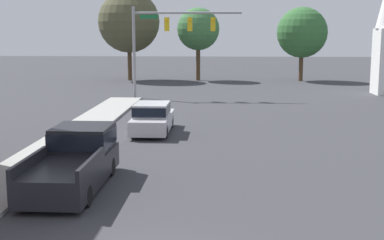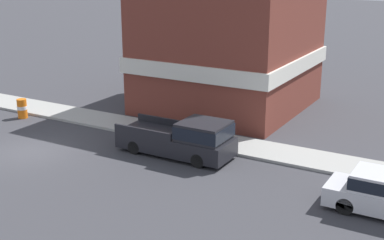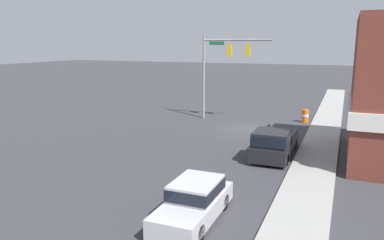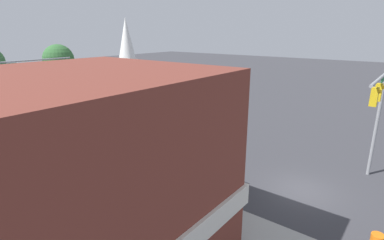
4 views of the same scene
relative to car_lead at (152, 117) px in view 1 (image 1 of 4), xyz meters
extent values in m
cylinder|color=gray|center=(-3.28, 14.42, 2.72)|extent=(0.22, 0.22, 7.07)
cylinder|color=gray|center=(0.86, 14.42, 5.76)|extent=(8.28, 0.18, 0.18)
cube|color=gold|center=(-0.71, 14.42, 4.89)|extent=(0.36, 0.36, 1.05)
sphere|color=yellow|center=(-0.71, 14.22, 5.21)|extent=(0.22, 0.22, 0.22)
cube|color=gold|center=(1.06, 14.42, 4.89)|extent=(0.36, 0.36, 1.05)
sphere|color=yellow|center=(1.06, 14.22, 5.21)|extent=(0.22, 0.22, 0.22)
cube|color=gold|center=(2.83, 14.42, 4.89)|extent=(0.36, 0.36, 1.05)
sphere|color=yellow|center=(2.83, 14.22, 5.21)|extent=(0.22, 0.22, 0.22)
cube|color=#196B38|center=(-2.08, 14.42, 5.47)|extent=(1.40, 0.04, 0.30)
cylinder|color=black|center=(-0.80, 1.57, -0.48)|extent=(0.22, 0.66, 0.66)
cylinder|color=black|center=(0.80, 1.57, -0.48)|extent=(0.22, 0.66, 0.66)
cylinder|color=black|center=(-0.80, -1.34, -0.48)|extent=(0.22, 0.66, 0.66)
cylinder|color=black|center=(0.80, -1.34, -0.48)|extent=(0.22, 0.66, 0.66)
cube|color=silver|center=(0.00, 0.11, -0.27)|extent=(1.82, 4.69, 0.73)
cube|color=silver|center=(0.00, -0.17, 0.43)|extent=(1.68, 2.25, 0.66)
cube|color=black|center=(0.00, -0.17, 0.43)|extent=(1.69, 2.34, 0.46)
cylinder|color=black|center=(-2.31, -8.30, -0.48)|extent=(0.22, 0.66, 0.66)
cylinder|color=black|center=(-0.45, -8.30, -0.48)|extent=(0.22, 0.66, 0.66)
cylinder|color=black|center=(-2.31, -11.81, -0.48)|extent=(0.22, 0.66, 0.66)
cylinder|color=black|center=(-0.45, -11.81, -0.48)|extent=(0.22, 0.66, 0.66)
cube|color=black|center=(-1.38, -10.05, -0.21)|extent=(2.08, 5.66, 0.85)
cube|color=black|center=(-1.38, -8.50, 0.63)|extent=(1.98, 2.15, 0.83)
cube|color=black|center=(-1.38, -8.50, 0.63)|extent=(2.00, 2.24, 0.58)
cube|color=black|center=(-2.36, -11.28, 0.39)|extent=(0.12, 3.21, 0.35)
cube|color=black|center=(-0.40, -11.28, 0.39)|extent=(0.12, 3.21, 0.35)
cylinder|color=#4C3823|center=(-6.27, 29.47, 0.81)|extent=(0.44, 0.44, 3.25)
sphere|color=#4C4C33|center=(-6.27, 29.47, 5.34)|extent=(6.47, 6.47, 6.47)
cylinder|color=#4C3823|center=(0.99, 29.79, 0.89)|extent=(0.44, 0.44, 3.40)
sphere|color=#3D703D|center=(0.99, 29.79, 4.59)|extent=(4.45, 4.45, 4.45)
cylinder|color=#4C3823|center=(11.80, 29.76, 0.53)|extent=(0.44, 0.44, 2.69)
sphere|color=#336633|center=(11.80, 29.76, 4.23)|extent=(5.24, 5.24, 5.24)
camera|label=1|loc=(3.59, -26.99, 4.40)|focal=50.00mm
camera|label=2|loc=(19.18, 2.65, 8.43)|focal=50.00mm
camera|label=3|loc=(-5.18, 12.76, 6.04)|focal=35.00mm
camera|label=4|loc=(-15.88, -21.39, 8.90)|focal=28.00mm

